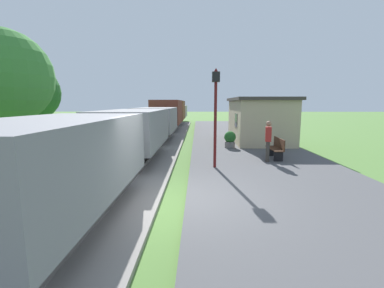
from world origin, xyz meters
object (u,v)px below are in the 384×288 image
at_px(freight_train, 163,117).
at_px(tree_trackside_far, 30,93).
at_px(station_hut, 259,120).
at_px(potted_planter, 230,139).
at_px(bench_near_hut, 276,148).
at_px(person_waiting, 268,140).
at_px(tree_trackside_mid, 3,77).
at_px(lamp_post_near, 216,100).

relative_size(freight_train, tree_trackside_far, 7.78).
height_order(station_hut, potted_planter, station_hut).
bearing_deg(bench_near_hut, person_waiting, -130.63).
relative_size(bench_near_hut, tree_trackside_mid, 0.28).
bearing_deg(tree_trackside_mid, freight_train, 71.29).
height_order(potted_planter, tree_trackside_mid, tree_trackside_mid).
relative_size(tree_trackside_mid, tree_trackside_far, 1.06).
bearing_deg(person_waiting, freight_train, -49.37).
bearing_deg(tree_trackside_far, station_hut, 4.26).
height_order(lamp_post_near, tree_trackside_far, tree_trackside_far).
bearing_deg(freight_train, tree_trackside_far, -138.48).
xyz_separation_m(potted_planter, tree_trackside_far, (-11.87, 1.46, 2.60)).
distance_m(person_waiting, potted_planter, 3.66).
relative_size(freight_train, tree_trackside_mid, 7.31).
height_order(freight_train, tree_trackside_far, tree_trackside_far).
relative_size(station_hut, bench_near_hut, 3.87).
distance_m(freight_train, potted_planter, 9.15).
bearing_deg(potted_planter, tree_trackside_far, 172.99).
xyz_separation_m(freight_train, potted_planter, (4.68, -7.83, -0.78)).
relative_size(station_hut, person_waiting, 3.39).
bearing_deg(tree_trackside_mid, bench_near_hut, 9.82).
relative_size(bench_near_hut, tree_trackside_far, 0.30).
bearing_deg(station_hut, tree_trackside_far, -175.74).
relative_size(person_waiting, potted_planter, 1.87).
height_order(station_hut, person_waiting, station_hut).
bearing_deg(freight_train, person_waiting, -62.60).
height_order(freight_train, bench_near_hut, freight_train).
relative_size(potted_planter, tree_trackside_mid, 0.17).
distance_m(station_hut, tree_trackside_mid, 13.29).
xyz_separation_m(freight_train, lamp_post_near, (3.56, -12.32, 1.30)).
distance_m(lamp_post_near, tree_trackside_mid, 7.83).
bearing_deg(lamp_post_near, potted_planter, 75.97).
relative_size(potted_planter, lamp_post_near, 0.25).
distance_m(tree_trackside_mid, tree_trackside_far, 6.80).
bearing_deg(tree_trackside_mid, lamp_post_near, 1.13).
distance_m(station_hut, bench_near_hut, 5.41).
distance_m(bench_near_hut, person_waiting, 0.96).
xyz_separation_m(station_hut, potted_planter, (-2.12, -2.50, -0.93)).
relative_size(person_waiting, lamp_post_near, 0.46).
xyz_separation_m(potted_planter, tree_trackside_mid, (-8.90, -4.65, 2.91)).
bearing_deg(potted_planter, person_waiting, -71.37).
distance_m(lamp_post_near, tree_trackside_far, 12.30).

